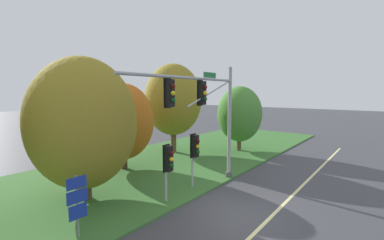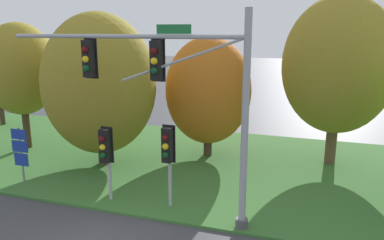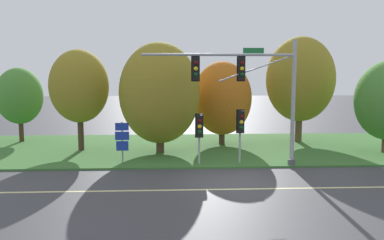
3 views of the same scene
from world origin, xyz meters
The scene contains 9 objects.
grass_verge centered at (0.00, 8.25, 0.05)m, with size 48.00×11.50×0.10m, color #386B2D.
traffic_signal_mast centered at (1.51, 2.81, 4.54)m, with size 8.31×0.49×6.77m.
pedestrian_signal_near_kerb centered at (-1.22, 3.18, 2.09)m, with size 0.46×0.55×2.80m.
pedestrian_signal_further_along centered at (1.09, 3.38, 2.26)m, with size 0.46×0.55×3.00m.
route_sign_post centered at (-5.48, 3.61, 1.49)m, with size 0.77×0.08×2.32m.
tree_left_of_mast centered at (-8.72, 7.55, 4.28)m, with size 3.77×3.77×6.56m.
tree_behind_signpost centered at (-3.50, 6.63, 3.87)m, with size 5.08×5.08×6.96m.
tree_mid_verge centered at (0.82, 9.35, 3.38)m, with size 4.16×4.16×5.89m.
tree_tall_centre centered at (6.64, 10.08, 4.71)m, with size 4.94×4.94×7.71m.
Camera 2 is at (5.73, -7.96, 6.24)m, focal length 35.00 mm.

